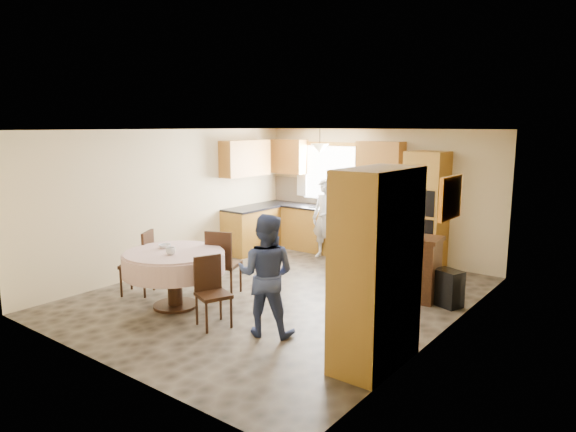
% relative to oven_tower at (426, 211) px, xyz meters
% --- Properties ---
extents(floor, '(5.00, 6.00, 0.01)m').
position_rel_oven_tower_xyz_m(floor, '(-1.15, -2.69, -1.06)').
color(floor, brown).
rests_on(floor, ground).
extents(ceiling, '(5.00, 6.00, 0.01)m').
position_rel_oven_tower_xyz_m(ceiling, '(-1.15, -2.69, 1.44)').
color(ceiling, white).
rests_on(ceiling, wall_back).
extents(wall_back, '(5.00, 0.02, 2.50)m').
position_rel_oven_tower_xyz_m(wall_back, '(-1.15, 0.31, 0.19)').
color(wall_back, '#D0B985').
rests_on(wall_back, floor).
extents(wall_front, '(5.00, 0.02, 2.50)m').
position_rel_oven_tower_xyz_m(wall_front, '(-1.15, -5.69, 0.19)').
color(wall_front, '#D0B985').
rests_on(wall_front, floor).
extents(wall_left, '(0.02, 6.00, 2.50)m').
position_rel_oven_tower_xyz_m(wall_left, '(-3.65, -2.69, 0.19)').
color(wall_left, '#D0B985').
rests_on(wall_left, floor).
extents(wall_right, '(0.02, 6.00, 2.50)m').
position_rel_oven_tower_xyz_m(wall_right, '(1.35, -2.69, 0.19)').
color(wall_right, '#D0B985').
rests_on(wall_right, floor).
extents(window, '(1.40, 0.03, 1.10)m').
position_rel_oven_tower_xyz_m(window, '(-2.15, 0.29, 0.54)').
color(window, white).
rests_on(window, wall_back).
extents(curtain_left, '(0.22, 0.02, 1.15)m').
position_rel_oven_tower_xyz_m(curtain_left, '(-2.90, 0.24, 0.59)').
color(curtain_left, white).
rests_on(curtain_left, wall_back).
extents(curtain_right, '(0.22, 0.02, 1.15)m').
position_rel_oven_tower_xyz_m(curtain_right, '(-1.40, 0.24, 0.59)').
color(curtain_right, white).
rests_on(curtain_right, wall_back).
extents(base_cab_back, '(3.30, 0.60, 0.88)m').
position_rel_oven_tower_xyz_m(base_cab_back, '(-2.00, 0.01, -0.62)').
color(base_cab_back, gold).
rests_on(base_cab_back, floor).
extents(counter_back, '(3.30, 0.64, 0.04)m').
position_rel_oven_tower_xyz_m(counter_back, '(-2.00, 0.01, -0.16)').
color(counter_back, black).
rests_on(counter_back, base_cab_back).
extents(base_cab_left, '(0.60, 1.20, 0.88)m').
position_rel_oven_tower_xyz_m(base_cab_left, '(-3.35, -0.89, -0.62)').
color(base_cab_left, gold).
rests_on(base_cab_left, floor).
extents(counter_left, '(0.64, 1.20, 0.04)m').
position_rel_oven_tower_xyz_m(counter_left, '(-3.35, -0.89, -0.16)').
color(counter_left, black).
rests_on(counter_left, base_cab_left).
extents(backsplash, '(3.30, 0.02, 0.55)m').
position_rel_oven_tower_xyz_m(backsplash, '(-2.00, 0.30, 0.12)').
color(backsplash, beige).
rests_on(backsplash, wall_back).
extents(wall_cab_left, '(0.85, 0.33, 0.72)m').
position_rel_oven_tower_xyz_m(wall_cab_left, '(-3.20, 0.15, 0.85)').
color(wall_cab_left, '#C47E31').
rests_on(wall_cab_left, wall_back).
extents(wall_cab_right, '(0.90, 0.33, 0.72)m').
position_rel_oven_tower_xyz_m(wall_cab_right, '(-1.00, 0.15, 0.85)').
color(wall_cab_right, '#C47E31').
rests_on(wall_cab_right, wall_back).
extents(wall_cab_side, '(0.33, 1.20, 0.72)m').
position_rel_oven_tower_xyz_m(wall_cab_side, '(-3.48, -0.89, 0.85)').
color(wall_cab_side, '#C47E31').
rests_on(wall_cab_side, wall_left).
extents(oven_tower, '(0.66, 0.62, 2.12)m').
position_rel_oven_tower_xyz_m(oven_tower, '(0.00, 0.00, 0.00)').
color(oven_tower, gold).
rests_on(oven_tower, floor).
extents(oven_upper, '(0.56, 0.01, 0.45)m').
position_rel_oven_tower_xyz_m(oven_upper, '(0.00, -0.31, 0.19)').
color(oven_upper, black).
rests_on(oven_upper, oven_tower).
extents(oven_lower, '(0.56, 0.01, 0.45)m').
position_rel_oven_tower_xyz_m(oven_lower, '(0.00, -0.31, -0.31)').
color(oven_lower, black).
rests_on(oven_lower, oven_tower).
extents(pendant, '(0.36, 0.36, 0.18)m').
position_rel_oven_tower_xyz_m(pendant, '(-2.15, -0.19, 1.06)').
color(pendant, beige).
rests_on(pendant, ceiling).
extents(sideboard, '(1.30, 0.63, 0.90)m').
position_rel_oven_tower_xyz_m(sideboard, '(0.27, -1.65, -0.61)').
color(sideboard, '#351C0E').
rests_on(sideboard, floor).
extents(space_heater, '(0.46, 0.39, 0.53)m').
position_rel_oven_tower_xyz_m(space_heater, '(1.05, -1.62, -0.79)').
color(space_heater, black).
rests_on(space_heater, floor).
extents(cupboard, '(0.56, 1.12, 2.14)m').
position_rel_oven_tower_xyz_m(cupboard, '(1.07, -3.88, 0.01)').
color(cupboard, gold).
rests_on(cupboard, floor).
extents(dining_table, '(1.43, 1.43, 0.82)m').
position_rel_oven_tower_xyz_m(dining_table, '(-2.04, -4.02, -0.42)').
color(dining_table, '#351C0E').
rests_on(dining_table, floor).
extents(chair_left, '(0.59, 0.59, 0.99)m').
position_rel_oven_tower_xyz_m(chair_left, '(-2.88, -3.94, -0.51)').
color(chair_left, '#351C0E').
rests_on(chair_left, floor).
extents(chair_back, '(0.57, 0.57, 1.02)m').
position_rel_oven_tower_xyz_m(chair_back, '(-1.83, -3.28, -0.50)').
color(chair_back, '#351C0E').
rests_on(chair_back, floor).
extents(chair_right, '(0.51, 0.51, 0.90)m').
position_rel_oven_tower_xyz_m(chair_right, '(-1.14, -4.17, -0.56)').
color(chair_right, '#351C0E').
rests_on(chair_right, floor).
extents(framed_picture, '(0.06, 0.65, 0.54)m').
position_rel_oven_tower_xyz_m(framed_picture, '(1.32, -2.48, 0.63)').
color(framed_picture, gold).
rests_on(framed_picture, wall_right).
extents(microwave, '(0.64, 0.50, 0.32)m').
position_rel_oven_tower_xyz_m(microwave, '(-1.00, -0.04, 0.02)').
color(microwave, silver).
rests_on(microwave, counter_back).
extents(person_sink, '(0.58, 0.39, 1.55)m').
position_rel_oven_tower_xyz_m(person_sink, '(-1.87, -0.39, -0.28)').
color(person_sink, silver).
rests_on(person_sink, floor).
extents(person_dining, '(0.90, 0.81, 1.52)m').
position_rel_oven_tower_xyz_m(person_dining, '(-0.39, -3.96, -0.30)').
color(person_dining, navy).
rests_on(person_dining, floor).
extents(bowl_sideboard, '(0.23, 0.23, 0.05)m').
position_rel_oven_tower_xyz_m(bowl_sideboard, '(-0.08, -1.65, -0.14)').
color(bowl_sideboard, '#B2B2B2').
rests_on(bowl_sideboard, sideboard).
extents(bottle_sideboard, '(0.12, 0.12, 0.31)m').
position_rel_oven_tower_xyz_m(bottle_sideboard, '(0.53, -1.65, -0.01)').
color(bottle_sideboard, silver).
rests_on(bottle_sideboard, sideboard).
extents(cup_table, '(0.14, 0.14, 0.10)m').
position_rel_oven_tower_xyz_m(cup_table, '(-1.91, -4.18, -0.19)').
color(cup_table, '#B2B2B2').
rests_on(cup_table, dining_table).
extents(bowl_table, '(0.23, 0.23, 0.05)m').
position_rel_oven_tower_xyz_m(bowl_table, '(-2.28, -3.97, -0.22)').
color(bowl_table, '#B2B2B2').
rests_on(bowl_table, dining_table).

